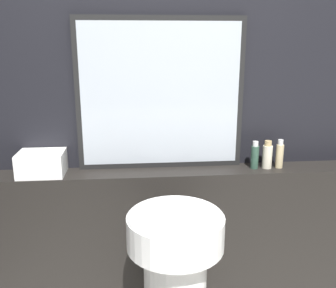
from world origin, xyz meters
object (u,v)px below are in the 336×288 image
(mirror, at_px, (160,95))
(shampoo_bottle, at_px, (255,156))
(lotion_bottle, at_px, (280,155))
(towel_stack, at_px, (42,163))
(conditioner_bottle, at_px, (267,155))

(mirror, distance_m, shampoo_bottle, 0.56)
(shampoo_bottle, relative_size, lotion_bottle, 0.96)
(towel_stack, bearing_deg, shampoo_bottle, 0.00)
(conditioner_bottle, bearing_deg, mirror, 172.72)
(mirror, relative_size, shampoo_bottle, 5.82)
(conditioner_bottle, relative_size, lotion_bottle, 0.97)
(mirror, relative_size, towel_stack, 3.80)
(conditioner_bottle, height_order, lotion_bottle, lotion_bottle)
(conditioner_bottle, bearing_deg, lotion_bottle, 0.00)
(towel_stack, height_order, shampoo_bottle, shampoo_bottle)
(mirror, height_order, towel_stack, mirror)
(towel_stack, bearing_deg, mirror, 6.75)
(mirror, distance_m, towel_stack, 0.66)
(shampoo_bottle, xyz_separation_m, conditioner_bottle, (0.06, 0.00, 0.00))
(mirror, relative_size, conditioner_bottle, 5.77)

